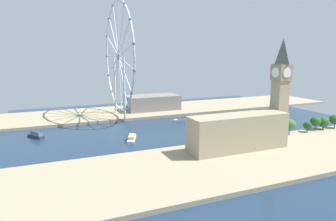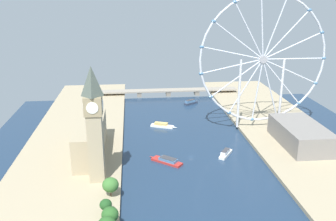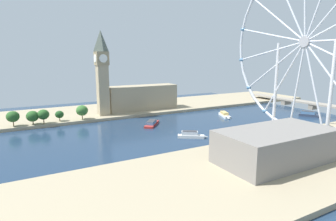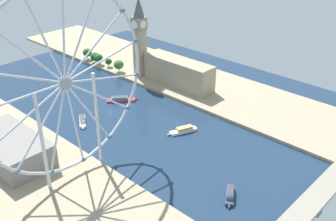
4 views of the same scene
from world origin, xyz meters
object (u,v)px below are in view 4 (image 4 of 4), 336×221
Objects in this scene: parliament_block at (179,72)px; tour_boat_3 at (183,130)px; clock_tower at (139,36)px; tour_boat_1 at (121,99)px; tour_boat_2 at (230,195)px; riverside_hall at (11,148)px; river_bridge at (311,203)px; tour_boat_0 at (83,121)px; ferris_wheel at (65,84)px.

parliament_block reaches higher than tour_boat_3.
clock_tower is 3.08× the size of tour_boat_3.
tour_boat_1 is 172.25m from tour_boat_2.
tour_boat_1 is at bearing 28.09° from clock_tower.
tour_boat_3 is (-122.65, 65.45, -10.57)m from riverside_hall.
tour_boat_3 is at bearing 44.30° from parliament_block.
river_bridge reaches higher than tour_boat_1.
river_bridge is 9.15× the size of tour_boat_2.
tour_boat_2 is (-6.19, 156.63, 0.18)m from tour_boat_0.
tour_boat_0 is 1.06× the size of tour_boat_2.
ferris_wheel reaches higher than parliament_block.
tour_boat_3 is (3.34, 85.67, 0.12)m from tour_boat_1.
parliament_block is 0.42× the size of river_bridge.
tour_boat_1 is at bearing -96.00° from river_bridge.
clock_tower reaches higher than tour_boat_3.
parliament_block is at bearing -113.62° from tour_boat_3.
clock_tower is 137.44m from tour_boat_3.
tour_boat_0 is at bearing -120.55° from tour_boat_2.
tour_boat_2 is at bearing 52.67° from parliament_block.
river_bridge is at bearing 103.53° from tour_boat_3.
ferris_wheel reaches higher than tour_boat_0.
parliament_block is 210.93m from river_bridge.
clock_tower is at bearing -79.11° from parliament_block.
ferris_wheel is 131.31m from tour_boat_2.
clock_tower reaches higher than tour_boat_0.
ferris_wheel is at bearing -60.12° from river_bridge.
tour_boat_0 is 53.92m from tour_boat_1.
riverside_hall is 165.89m from tour_boat_2.
tour_boat_0 is at bearing 19.61° from clock_tower.
tour_boat_2 reaches higher than tour_boat_1.
river_bridge is 126.79m from tour_boat_3.
river_bridge is 6.83× the size of tour_boat_1.
riverside_hall is 2.48× the size of tour_boat_3.
tour_boat_0 is 0.79× the size of tour_boat_3.
ferris_wheel is 4.80× the size of tour_boat_3.
ferris_wheel is 6.45× the size of tour_boat_2.
clock_tower is 191.53m from riverside_hall.
river_bridge is (77.63, 240.59, -42.08)m from clock_tower.
tour_boat_2 reaches higher than tour_boat_3.
ferris_wheel is at bearing -92.39° from tour_boat_2.
parliament_block reaches higher than riverside_hall.
river_bridge is at bearing 118.56° from riverside_hall.
parliament_block is 2.89× the size of tour_boat_1.
parliament_block is 96.43m from tour_boat_3.
tour_boat_2 is 91.17m from tour_boat_3.
tour_boat_2 is at bearing 118.51° from riverside_hall.
tour_boat_3 is at bearing 62.97° from clock_tower.
parliament_block reaches higher than tour_boat_2.
tour_boat_3 is (-43.62, -80.06, -0.49)m from tour_boat_2.
tour_boat_2 is at bearing 120.43° from ferris_wheel.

